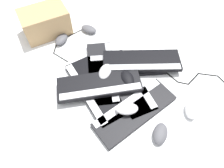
{
  "coord_description": "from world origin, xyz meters",
  "views": [
    {
      "loc": [
        -0.37,
        0.42,
        0.92
      ],
      "look_at": [
        -0.01,
        -0.05,
        0.03
      ],
      "focal_mm": 32.0,
      "sensor_mm": 36.0,
      "label": 1
    }
  ],
  "objects_px": {
    "keyboard_0": "(102,72)",
    "mouse_0": "(61,39)",
    "keyboard_4": "(127,65)",
    "cardboard_box": "(45,22)",
    "mouse_1": "(127,109)",
    "mouse_3": "(191,109)",
    "keyboard_2": "(135,111)",
    "keyboard_3": "(127,81)",
    "keyboard_5": "(100,85)",
    "mouse_6": "(89,29)",
    "mouse_2": "(160,134)",
    "mouse_5": "(127,78)",
    "keyboard_6": "(142,61)",
    "keyboard_1": "(94,89)"
  },
  "relations": [
    {
      "from": "keyboard_5",
      "to": "mouse_3",
      "type": "relative_size",
      "value": 3.87
    },
    {
      "from": "mouse_2",
      "to": "mouse_6",
      "type": "height_order",
      "value": "same"
    },
    {
      "from": "keyboard_6",
      "to": "mouse_3",
      "type": "bearing_deg",
      "value": 165.17
    },
    {
      "from": "mouse_3",
      "to": "mouse_6",
      "type": "xyz_separation_m",
      "value": [
        0.8,
        -0.13,
        0.0
      ]
    },
    {
      "from": "keyboard_4",
      "to": "mouse_6",
      "type": "xyz_separation_m",
      "value": [
        0.37,
        -0.09,
        0.01
      ]
    },
    {
      "from": "mouse_2",
      "to": "mouse_0",
      "type": "bearing_deg",
      "value": -118.78
    },
    {
      "from": "keyboard_3",
      "to": "mouse_6",
      "type": "distance_m",
      "value": 0.48
    },
    {
      "from": "keyboard_1",
      "to": "keyboard_4",
      "type": "bearing_deg",
      "value": -99.8
    },
    {
      "from": "mouse_0",
      "to": "mouse_3",
      "type": "distance_m",
      "value": 0.88
    },
    {
      "from": "keyboard_2",
      "to": "mouse_1",
      "type": "bearing_deg",
      "value": 46.17
    },
    {
      "from": "mouse_3",
      "to": "mouse_0",
      "type": "bearing_deg",
      "value": -110.61
    },
    {
      "from": "keyboard_2",
      "to": "mouse_2",
      "type": "relative_size",
      "value": 4.22
    },
    {
      "from": "keyboard_0",
      "to": "keyboard_3",
      "type": "relative_size",
      "value": 0.92
    },
    {
      "from": "mouse_3",
      "to": "mouse_5",
      "type": "height_order",
      "value": "mouse_5"
    },
    {
      "from": "mouse_2",
      "to": "mouse_3",
      "type": "relative_size",
      "value": 1.0
    },
    {
      "from": "keyboard_0",
      "to": "mouse_2",
      "type": "xyz_separation_m",
      "value": [
        -0.45,
        0.12,
        0.01
      ]
    },
    {
      "from": "keyboard_2",
      "to": "keyboard_5",
      "type": "bearing_deg",
      "value": -0.66
    },
    {
      "from": "keyboard_2",
      "to": "cardboard_box",
      "type": "bearing_deg",
      "value": -10.36
    },
    {
      "from": "mouse_3",
      "to": "cardboard_box",
      "type": "height_order",
      "value": "cardboard_box"
    },
    {
      "from": "keyboard_5",
      "to": "cardboard_box",
      "type": "bearing_deg",
      "value": -14.07
    },
    {
      "from": "keyboard_2",
      "to": "keyboard_3",
      "type": "xyz_separation_m",
      "value": [
        0.14,
        -0.12,
        0.0
      ]
    },
    {
      "from": "keyboard_0",
      "to": "keyboard_2",
      "type": "relative_size",
      "value": 0.91
    },
    {
      "from": "mouse_3",
      "to": "mouse_2",
      "type": "bearing_deg",
      "value": -40.25
    },
    {
      "from": "keyboard_0",
      "to": "cardboard_box",
      "type": "relative_size",
      "value": 1.47
    },
    {
      "from": "keyboard_2",
      "to": "keyboard_5",
      "type": "xyz_separation_m",
      "value": [
        0.22,
        -0.0,
        0.03
      ]
    },
    {
      "from": "keyboard_0",
      "to": "mouse_5",
      "type": "height_order",
      "value": "mouse_5"
    },
    {
      "from": "keyboard_3",
      "to": "keyboard_6",
      "type": "distance_m",
      "value": 0.15
    },
    {
      "from": "keyboard_3",
      "to": "keyboard_4",
      "type": "xyz_separation_m",
      "value": [
        0.07,
        -0.1,
        0.0
      ]
    },
    {
      "from": "keyboard_4",
      "to": "mouse_6",
      "type": "distance_m",
      "value": 0.39
    },
    {
      "from": "keyboard_6",
      "to": "mouse_5",
      "type": "distance_m",
      "value": 0.15
    },
    {
      "from": "keyboard_1",
      "to": "mouse_5",
      "type": "xyz_separation_m",
      "value": [
        -0.11,
        -0.15,
        0.04
      ]
    },
    {
      "from": "mouse_2",
      "to": "cardboard_box",
      "type": "distance_m",
      "value": 0.97
    },
    {
      "from": "mouse_1",
      "to": "mouse_6",
      "type": "distance_m",
      "value": 0.65
    },
    {
      "from": "keyboard_3",
      "to": "mouse_2",
      "type": "height_order",
      "value": "mouse_2"
    },
    {
      "from": "mouse_1",
      "to": "mouse_3",
      "type": "xyz_separation_m",
      "value": [
        -0.25,
        -0.21,
        -0.03
      ]
    },
    {
      "from": "keyboard_5",
      "to": "cardboard_box",
      "type": "distance_m",
      "value": 0.59
    },
    {
      "from": "keyboard_4",
      "to": "mouse_3",
      "type": "bearing_deg",
      "value": 174.45
    },
    {
      "from": "keyboard_0",
      "to": "mouse_3",
      "type": "relative_size",
      "value": 3.82
    },
    {
      "from": "mouse_2",
      "to": "keyboard_1",
      "type": "bearing_deg",
      "value": -107.89
    },
    {
      "from": "keyboard_5",
      "to": "mouse_3",
      "type": "distance_m",
      "value": 0.48
    },
    {
      "from": "mouse_0",
      "to": "mouse_6",
      "type": "bearing_deg",
      "value": -40.24
    },
    {
      "from": "keyboard_0",
      "to": "mouse_3",
      "type": "distance_m",
      "value": 0.51
    },
    {
      "from": "keyboard_4",
      "to": "mouse_2",
      "type": "bearing_deg",
      "value": 145.96
    },
    {
      "from": "mouse_0",
      "to": "mouse_2",
      "type": "xyz_separation_m",
      "value": [
        -0.82,
        0.16,
        0.0
      ]
    },
    {
      "from": "keyboard_4",
      "to": "cardboard_box",
      "type": "relative_size",
      "value": 1.49
    },
    {
      "from": "keyboard_0",
      "to": "mouse_1",
      "type": "height_order",
      "value": "mouse_1"
    },
    {
      "from": "keyboard_5",
      "to": "keyboard_3",
      "type": "bearing_deg",
      "value": -126.76
    },
    {
      "from": "keyboard_1",
      "to": "keyboard_6",
      "type": "distance_m",
      "value": 0.32
    },
    {
      "from": "keyboard_3",
      "to": "mouse_0",
      "type": "xyz_separation_m",
      "value": [
        0.52,
        -0.01,
        0.01
      ]
    },
    {
      "from": "keyboard_0",
      "to": "mouse_0",
      "type": "relative_size",
      "value": 3.82
    }
  ]
}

